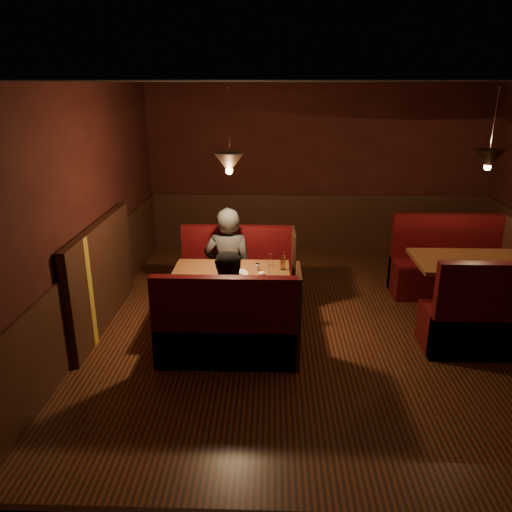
{
  "coord_description": "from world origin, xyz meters",
  "views": [
    {
      "loc": [
        -0.84,
        -5.27,
        2.89
      ],
      "look_at": [
        -1.01,
        0.3,
        0.95
      ],
      "focal_mm": 35.0,
      "sensor_mm": 36.0,
      "label": 1
    }
  ],
  "objects_px": {
    "second_table": "(471,275)",
    "second_bench_near": "(500,324)",
    "main_table": "(233,285)",
    "main_bench_far": "(238,279)",
    "diner_b": "(232,289)",
    "diner_a": "(228,247)",
    "second_bench_far": "(448,269)",
    "main_bench_near": "(229,334)"
  },
  "relations": [
    {
      "from": "second_bench_far",
      "to": "second_table",
      "type": "bearing_deg",
      "value": -92.2
    },
    {
      "from": "main_table",
      "to": "second_table",
      "type": "xyz_separation_m",
      "value": [
        2.98,
        0.34,
        0.02
      ]
    },
    {
      "from": "main_table",
      "to": "main_bench_far",
      "type": "relative_size",
      "value": 0.91
    },
    {
      "from": "main_table",
      "to": "main_bench_far",
      "type": "bearing_deg",
      "value": 88.9
    },
    {
      "from": "second_bench_far",
      "to": "second_bench_near",
      "type": "distance_m",
      "value": 1.72
    },
    {
      "from": "main_bench_far",
      "to": "diner_b",
      "type": "relative_size",
      "value": 1.01
    },
    {
      "from": "main_bench_far",
      "to": "second_table",
      "type": "xyz_separation_m",
      "value": [
        2.96,
        -0.45,
        0.27
      ]
    },
    {
      "from": "second_table",
      "to": "second_bench_far",
      "type": "xyz_separation_m",
      "value": [
        0.03,
        0.86,
        -0.24
      ]
    },
    {
      "from": "second_bench_near",
      "to": "diner_a",
      "type": "distance_m",
      "value": 3.34
    },
    {
      "from": "second_bench_far",
      "to": "diner_b",
      "type": "bearing_deg",
      "value": -149.21
    },
    {
      "from": "main_bench_far",
      "to": "second_bench_far",
      "type": "height_order",
      "value": "second_bench_far"
    },
    {
      "from": "main_bench_far",
      "to": "main_bench_near",
      "type": "xyz_separation_m",
      "value": [
        0.0,
        -1.59,
        0.0
      ]
    },
    {
      "from": "main_bench_far",
      "to": "diner_a",
      "type": "xyz_separation_m",
      "value": [
        -0.12,
        -0.22,
        0.54
      ]
    },
    {
      "from": "main_bench_far",
      "to": "second_bench_far",
      "type": "bearing_deg",
      "value": 7.72
    },
    {
      "from": "second_bench_near",
      "to": "diner_b",
      "type": "bearing_deg",
      "value": -178.99
    },
    {
      "from": "main_bench_far",
      "to": "second_bench_near",
      "type": "xyz_separation_m",
      "value": [
        3.0,
        -1.31,
        0.03
      ]
    },
    {
      "from": "main_table",
      "to": "second_bench_far",
      "type": "height_order",
      "value": "second_bench_far"
    },
    {
      "from": "second_table",
      "to": "second_bench_far",
      "type": "relative_size",
      "value": 0.9
    },
    {
      "from": "main_table",
      "to": "second_table",
      "type": "bearing_deg",
      "value": 6.6
    },
    {
      "from": "second_bench_far",
      "to": "main_bench_far",
      "type": "bearing_deg",
      "value": -172.28
    },
    {
      "from": "main_table",
      "to": "diner_a",
      "type": "bearing_deg",
      "value": 99.96
    },
    {
      "from": "second_table",
      "to": "second_bench_far",
      "type": "bearing_deg",
      "value": 87.8
    },
    {
      "from": "second_bench_far",
      "to": "second_bench_near",
      "type": "height_order",
      "value": "same"
    },
    {
      "from": "second_bench_near",
      "to": "diner_a",
      "type": "xyz_separation_m",
      "value": [
        -3.11,
        1.09,
        0.51
      ]
    },
    {
      "from": "second_bench_far",
      "to": "diner_b",
      "type": "xyz_separation_m",
      "value": [
        -2.97,
        -1.77,
        0.4
      ]
    },
    {
      "from": "diner_b",
      "to": "second_table",
      "type": "bearing_deg",
      "value": 3.61
    },
    {
      "from": "main_table",
      "to": "second_bench_near",
      "type": "height_order",
      "value": "second_bench_near"
    },
    {
      "from": "second_table",
      "to": "diner_b",
      "type": "relative_size",
      "value": 0.94
    },
    {
      "from": "second_bench_near",
      "to": "diner_a",
      "type": "relative_size",
      "value": 0.91
    },
    {
      "from": "second_table",
      "to": "main_table",
      "type": "bearing_deg",
      "value": -173.4
    },
    {
      "from": "diner_a",
      "to": "main_bench_far",
      "type": "bearing_deg",
      "value": -117.2
    },
    {
      "from": "second_table",
      "to": "diner_b",
      "type": "distance_m",
      "value": 3.08
    },
    {
      "from": "main_bench_far",
      "to": "diner_b",
      "type": "bearing_deg",
      "value": -88.76
    },
    {
      "from": "main_table",
      "to": "main_bench_near",
      "type": "height_order",
      "value": "main_bench_near"
    },
    {
      "from": "main_table",
      "to": "main_bench_far",
      "type": "distance_m",
      "value": 0.83
    },
    {
      "from": "main_table",
      "to": "main_bench_near",
      "type": "relative_size",
      "value": 0.91
    },
    {
      "from": "second_table",
      "to": "second_bench_near",
      "type": "xyz_separation_m",
      "value": [
        0.03,
        -0.86,
        -0.24
      ]
    },
    {
      "from": "main_bench_near",
      "to": "second_bench_near",
      "type": "relative_size",
      "value": 0.97
    },
    {
      "from": "main_table",
      "to": "diner_b",
      "type": "height_order",
      "value": "diner_b"
    },
    {
      "from": "main_table",
      "to": "second_table",
      "type": "relative_size",
      "value": 0.98
    },
    {
      "from": "main_bench_near",
      "to": "main_table",
      "type": "bearing_deg",
      "value": 91.1
    },
    {
      "from": "main_table",
      "to": "second_table",
      "type": "distance_m",
      "value": 3.0
    }
  ]
}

